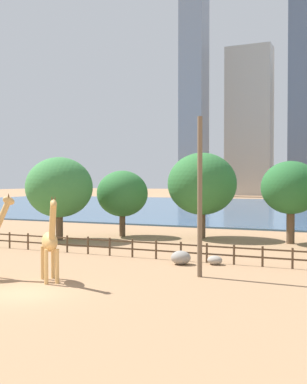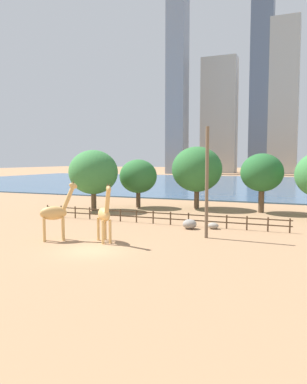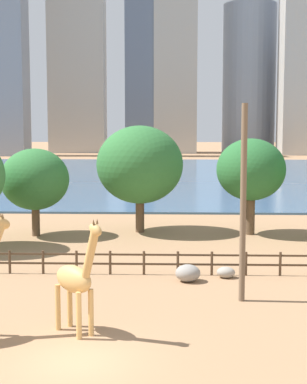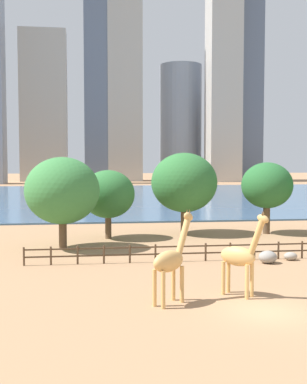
% 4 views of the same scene
% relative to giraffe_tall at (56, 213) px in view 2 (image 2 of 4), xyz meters
% --- Properties ---
extents(ground_plane, '(400.00, 400.00, 0.00)m').
position_rel_giraffe_tall_xyz_m(ground_plane, '(4.35, 78.10, -2.22)').
color(ground_plane, '#9E7551').
extents(harbor_water, '(180.00, 86.00, 0.20)m').
position_rel_giraffe_tall_xyz_m(harbor_water, '(4.35, 75.10, -2.12)').
color(harbor_water, '#3D6084').
rests_on(harbor_water, ground).
extents(giraffe_tall, '(2.68, 2.38, 4.74)m').
position_rel_giraffe_tall_xyz_m(giraffe_tall, '(0.00, 0.00, 0.00)').
color(giraffe_tall, tan).
rests_on(giraffe_tall, ground).
extents(giraffe_companion, '(2.39, 2.41, 4.68)m').
position_rel_giraffe_tall_xyz_m(giraffe_companion, '(3.92, 0.87, -0.05)').
color(giraffe_companion, tan).
rests_on(giraffe_companion, ground).
extents(utility_pole, '(0.28, 0.28, 9.07)m').
position_rel_giraffe_tall_xyz_m(utility_pole, '(10.84, 5.43, 2.32)').
color(utility_pole, brown).
rests_on(utility_pole, ground).
extents(boulder_near_fence, '(1.30, 1.19, 0.89)m').
position_rel_giraffe_tall_xyz_m(boulder_near_fence, '(8.44, 8.74, -1.77)').
color(boulder_near_fence, gray).
rests_on(boulder_near_fence, ground).
extents(boulder_by_pole, '(0.99, 0.79, 0.59)m').
position_rel_giraffe_tall_xyz_m(boulder_by_pole, '(10.48, 9.56, -1.92)').
color(boulder_by_pole, gray).
rests_on(boulder_by_pole, ground).
extents(enclosure_fence, '(26.12, 0.14, 1.30)m').
position_rel_giraffe_tall_xyz_m(enclosure_fence, '(4.30, 10.10, -1.47)').
color(enclosure_fence, '#4C3826').
rests_on(enclosure_fence, ground).
extents(tree_left_large, '(6.13, 6.13, 7.60)m').
position_rel_giraffe_tall_xyz_m(tree_left_large, '(-6.35, 16.29, 2.61)').
color(tree_left_large, brown).
rests_on(tree_left_large, ground).
extents(tree_center_broad, '(5.00, 5.00, 6.44)m').
position_rel_giraffe_tall_xyz_m(tree_center_broad, '(-2.44, 21.24, 1.95)').
color(tree_center_broad, brown).
rests_on(tree_center_broad, ground).
extents(tree_right_tall, '(6.54, 6.54, 8.10)m').
position_rel_giraffe_tall_xyz_m(tree_right_tall, '(5.14, 23.04, 2.92)').
color(tree_right_tall, brown).
rests_on(tree_right_tall, ground).
extents(tree_left_small, '(5.10, 5.10, 7.16)m').
position_rel_giraffe_tall_xyz_m(tree_left_small, '(13.41, 22.33, 2.60)').
color(tree_left_small, brown).
rests_on(tree_left_small, ground).
extents(boat_sailboat, '(3.99, 6.11, 2.53)m').
position_rel_giraffe_tall_xyz_m(boat_sailboat, '(-15.96, 90.19, -1.16)').
color(boat_sailboat, navy).
rests_on(boat_sailboat, harbor_water).
extents(skyline_block_central, '(8.41, 8.75, 94.40)m').
position_rel_giraffe_tall_xyz_m(skyline_block_central, '(-36.34, 139.11, 44.98)').
color(skyline_block_central, gray).
rests_on(skyline_block_central, ground).
extents(skyline_tower_glass, '(12.63, 14.05, 68.83)m').
position_rel_giraffe_tall_xyz_m(skyline_tower_glass, '(8.32, 158.78, 32.20)').
color(skyline_tower_glass, '#ADA89E').
rests_on(skyline_tower_glass, ground).
extents(skyline_block_right, '(16.89, 8.36, 55.22)m').
position_rel_giraffe_tall_xyz_m(skyline_block_right, '(-21.37, 158.64, 25.39)').
color(skyline_block_right, '#ADA89E').
rests_on(skyline_block_right, ground).
extents(skyline_tower_short, '(9.74, 8.83, 94.62)m').
position_rel_giraffe_tall_xyz_m(skyline_tower_short, '(-1.63, 157.17, 45.09)').
color(skyline_tower_short, slate).
rests_on(skyline_tower_short, ground).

